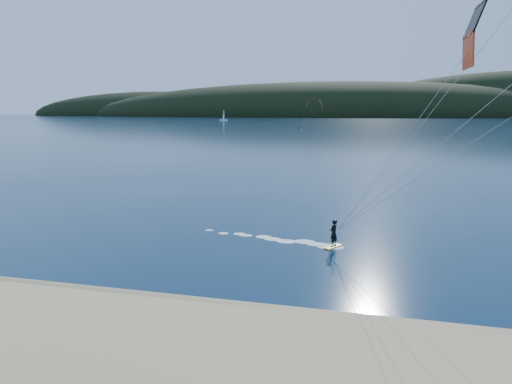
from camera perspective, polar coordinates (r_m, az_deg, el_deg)
ground at (r=19.40m, az=-13.92°, el=-19.86°), size 1800.00×1800.00×0.00m
wet_sand at (r=22.98m, az=-8.61°, el=-14.48°), size 220.00×2.50×0.10m
headland at (r=760.11m, az=13.23°, el=9.45°), size 1200.00×310.00×140.00m
kitesurfer_far at (r=216.55m, az=7.45°, el=10.78°), size 12.49×7.17×14.72m
sailboat at (r=438.19m, az=-4.19°, el=9.26°), size 7.46×4.91×10.84m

